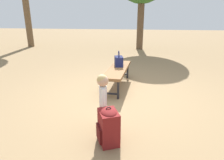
# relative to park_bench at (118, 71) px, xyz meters

# --- Properties ---
(ground_plane) EXTENTS (40.00, 40.00, 0.00)m
(ground_plane) POSITION_rel_park_bench_xyz_m (0.67, 0.12, -0.39)
(ground_plane) COLOR #8C704C
(ground_plane) RESTS_ON ground
(park_bench) EXTENTS (1.62, 0.51, 0.45)m
(park_bench) POSITION_rel_park_bench_xyz_m (0.00, 0.00, 0.00)
(park_bench) COLOR brown
(park_bench) RESTS_ON ground
(handbag) EXTENTS (0.35, 0.24, 0.37)m
(handbag) POSITION_rel_park_bench_xyz_m (-0.21, 0.00, 0.18)
(handbag) COLOR #191E4C
(handbag) RESTS_ON park_bench
(child_standing) EXTENTS (0.22, 0.17, 0.82)m
(child_standing) POSITION_rel_park_bench_xyz_m (1.74, -0.03, 0.15)
(child_standing) COLOR #CCCC8C
(child_standing) RESTS_ON ground
(backpack_large) EXTENTS (0.37, 0.34, 0.52)m
(backpack_large) POSITION_rel_park_bench_xyz_m (2.13, 0.12, -0.13)
(backpack_large) COLOR maroon
(backpack_large) RESTS_ON ground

